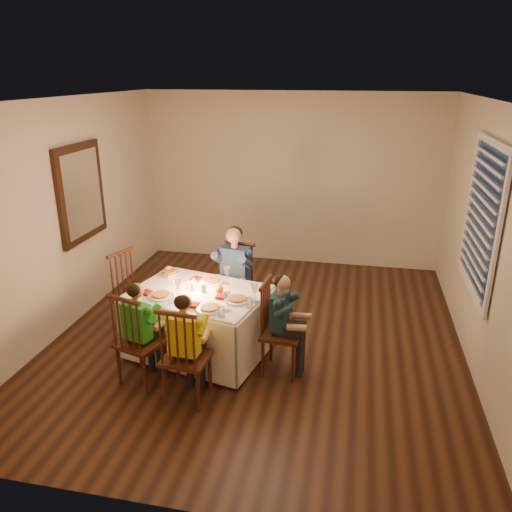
% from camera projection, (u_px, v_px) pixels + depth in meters
% --- Properties ---
extents(ground, '(5.00, 5.00, 0.00)m').
position_uv_depth(ground, '(259.00, 335.00, 5.74)').
color(ground, black).
rests_on(ground, ground).
extents(wall_left, '(0.02, 5.00, 2.60)m').
position_uv_depth(wall_left, '(67.00, 216.00, 5.72)').
color(wall_left, beige).
rests_on(wall_left, ground).
extents(wall_right, '(0.02, 5.00, 2.60)m').
position_uv_depth(wall_right, '(485.00, 241.00, 4.86)').
color(wall_right, beige).
rests_on(wall_right, ground).
extents(wall_back, '(4.50, 0.02, 2.60)m').
position_uv_depth(wall_back, '(291.00, 180.00, 7.58)').
color(wall_back, beige).
rests_on(wall_back, ground).
extents(ceiling, '(5.00, 5.00, 0.00)m').
position_uv_depth(ceiling, '(259.00, 99.00, 4.84)').
color(ceiling, white).
rests_on(ceiling, wall_back).
extents(dining_table, '(1.55, 1.26, 0.68)m').
position_uv_depth(dining_table, '(199.00, 309.00, 5.24)').
color(dining_table, white).
rests_on(dining_table, ground).
extents(chair_adult, '(0.46, 0.45, 0.97)m').
position_uv_depth(chair_adult, '(235.00, 322.00, 6.05)').
color(chair_adult, black).
rests_on(chair_adult, ground).
extents(chair_near_left, '(0.49, 0.48, 0.97)m').
position_uv_depth(chair_near_left, '(144.00, 381.00, 4.90)').
color(chair_near_left, black).
rests_on(chair_near_left, ground).
extents(chair_near_right, '(0.42, 0.40, 0.97)m').
position_uv_depth(chair_near_right, '(189.00, 398.00, 4.64)').
color(chair_near_right, black).
rests_on(chair_near_right, ground).
extents(chair_end, '(0.41, 0.43, 0.97)m').
position_uv_depth(chair_end, '(281.00, 370.00, 5.07)').
color(chair_end, black).
rests_on(chair_end, ground).
extents(chair_extra, '(0.50, 0.51, 0.98)m').
position_uv_depth(chair_extra, '(138.00, 332.00, 5.81)').
color(chair_extra, black).
rests_on(chair_extra, ground).
extents(adult, '(0.49, 0.46, 1.20)m').
position_uv_depth(adult, '(235.00, 322.00, 6.05)').
color(adult, '#32507D').
rests_on(adult, ground).
extents(child_green, '(0.42, 0.40, 1.05)m').
position_uv_depth(child_green, '(144.00, 381.00, 4.90)').
color(child_green, green).
rests_on(child_green, ground).
extents(child_yellow, '(0.37, 0.34, 1.06)m').
position_uv_depth(child_yellow, '(189.00, 398.00, 4.64)').
color(child_yellow, yellow).
rests_on(child_yellow, ground).
extents(child_teal, '(0.34, 0.37, 1.05)m').
position_uv_depth(child_teal, '(281.00, 370.00, 5.07)').
color(child_teal, '#18343E').
rests_on(child_teal, ground).
extents(setting_adult, '(0.31, 0.31, 0.02)m').
position_uv_depth(setting_adult, '(211.00, 282.00, 5.37)').
color(setting_adult, white).
rests_on(setting_adult, dining_table).
extents(setting_green, '(0.31, 0.31, 0.02)m').
position_uv_depth(setting_green, '(161.00, 296.00, 5.04)').
color(setting_green, white).
rests_on(setting_green, dining_table).
extents(setting_yellow, '(0.31, 0.31, 0.02)m').
position_uv_depth(setting_yellow, '(210.00, 309.00, 4.76)').
color(setting_yellow, white).
rests_on(setting_yellow, dining_table).
extents(setting_teal, '(0.31, 0.31, 0.02)m').
position_uv_depth(setting_teal, '(237.00, 300.00, 4.95)').
color(setting_teal, white).
rests_on(setting_teal, dining_table).
extents(candle_left, '(0.06, 0.06, 0.10)m').
position_uv_depth(candle_left, '(194.00, 286.00, 5.17)').
color(candle_left, silver).
rests_on(candle_left, dining_table).
extents(candle_right, '(0.06, 0.06, 0.10)m').
position_uv_depth(candle_right, '(203.00, 288.00, 5.12)').
color(candle_right, silver).
rests_on(candle_right, dining_table).
extents(squash, '(0.09, 0.09, 0.09)m').
position_uv_depth(squash, '(168.00, 270.00, 5.60)').
color(squash, gold).
rests_on(squash, dining_table).
extents(orange_fruit, '(0.08, 0.08, 0.08)m').
position_uv_depth(orange_fruit, '(220.00, 290.00, 5.10)').
color(orange_fruit, orange).
rests_on(orange_fruit, dining_table).
extents(serving_bowl, '(0.27, 0.27, 0.05)m').
position_uv_depth(serving_bowl, '(169.00, 274.00, 5.55)').
color(serving_bowl, white).
rests_on(serving_bowl, dining_table).
extents(wall_mirror, '(0.06, 0.95, 1.15)m').
position_uv_depth(wall_mirror, '(81.00, 193.00, 5.92)').
color(wall_mirror, black).
rests_on(wall_mirror, wall_left).
extents(window_blinds, '(0.07, 1.34, 1.54)m').
position_uv_depth(window_blinds, '(481.00, 219.00, 4.89)').
color(window_blinds, '#0C1932').
rests_on(window_blinds, wall_right).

